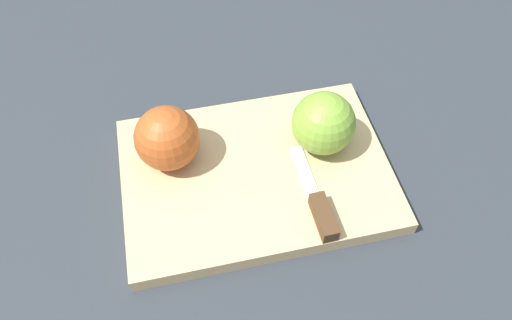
% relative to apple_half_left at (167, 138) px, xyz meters
% --- Properties ---
extents(ground_plane, '(4.00, 4.00, 0.00)m').
position_rel_apple_half_left_xyz_m(ground_plane, '(0.11, -0.03, -0.06)').
color(ground_plane, '#282D33').
extents(cutting_board, '(0.37, 0.28, 0.02)m').
position_rel_apple_half_left_xyz_m(cutting_board, '(0.11, -0.03, -0.05)').
color(cutting_board, tan).
rests_on(cutting_board, ground_plane).
extents(apple_half_left, '(0.08, 0.08, 0.08)m').
position_rel_apple_half_left_xyz_m(apple_half_left, '(0.00, 0.00, 0.00)').
color(apple_half_left, '#AD4C1E').
rests_on(apple_half_left, cutting_board).
extents(apple_half_right, '(0.08, 0.08, 0.08)m').
position_rel_apple_half_left_xyz_m(apple_half_right, '(0.20, 0.00, -0.00)').
color(apple_half_right, olive).
rests_on(apple_half_right, cutting_board).
extents(knife, '(0.04, 0.15, 0.02)m').
position_rel_apple_half_left_xyz_m(knife, '(0.18, -0.10, -0.03)').
color(knife, silver).
rests_on(knife, cutting_board).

